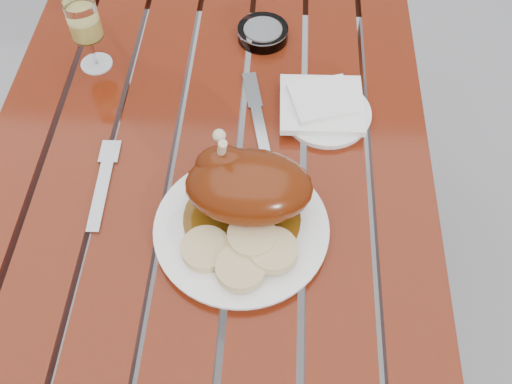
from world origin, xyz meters
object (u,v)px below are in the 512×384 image
Objects in this scene: wine_glass at (88,35)px; side_plate at (326,114)px; table at (219,247)px; ashtray at (263,33)px; dinner_plate at (241,229)px.

wine_glass is 0.89× the size of side_plate.
side_plate reaches higher than table.
wine_glass is at bearing -163.32° from ashtray.
dinner_plate reaches higher than table.
dinner_plate is 0.30m from side_plate.
side_plate is (0.46, -0.11, -0.07)m from wine_glass.
dinner_plate is 0.50m from wine_glass.
table is at bearing -106.10° from ashtray.
side_plate is 1.59× the size of ashtray.
ashtray is at bearing 16.68° from wine_glass.
ashtray is at bearing 88.77° from dinner_plate.
wine_glass is at bearing 166.12° from side_plate.
dinner_plate is 1.69× the size of side_plate.
dinner_plate is at bearing -118.11° from side_plate.
table is at bearing -158.96° from side_plate.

